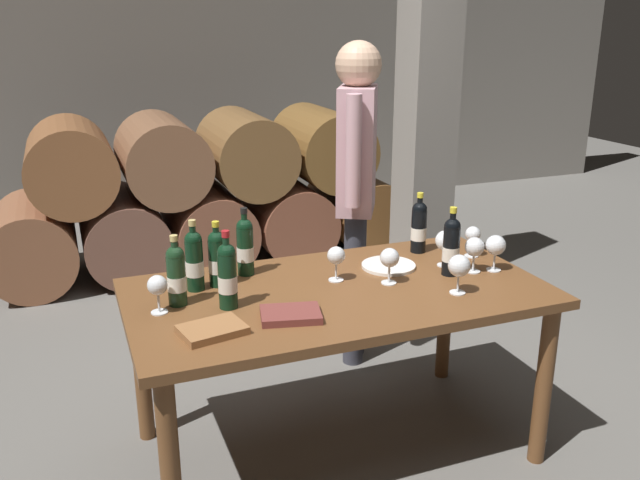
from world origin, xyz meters
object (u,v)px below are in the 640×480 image
Objects in this scene: wine_bottle_5 at (451,246)px; wine_glass_5 at (459,267)px; wine_bottle_1 at (217,258)px; wine_glass_6 at (336,257)px; wine_glass_1 at (473,235)px; wine_bottle_2 at (245,246)px; wine_bottle_6 at (194,260)px; leather_ledger at (291,315)px; wine_glass_0 at (475,248)px; wine_glass_2 at (496,246)px; wine_glass_3 at (446,241)px; wine_glass_7 at (390,259)px; wine_glass_4 at (157,287)px; serving_plate at (388,266)px; wine_bottle_4 at (419,226)px; tasting_notebook at (212,330)px; wine_bottle_0 at (176,275)px; dining_table at (337,309)px; wine_bottle_3 at (227,275)px.

wine_bottle_5 is 0.21m from wine_glass_5.
wine_glass_6 is at bearing -14.96° from wine_bottle_1.
wine_glass_5 reaches higher than wine_glass_6.
wine_glass_5 is at bearing -130.00° from wine_glass_1.
wine_bottle_2 is 0.26m from wine_bottle_6.
wine_glass_0 is at bearing 23.70° from leather_ledger.
wine_glass_2 reaches higher than leather_ledger.
wine_glass_3 is 0.32m from wine_glass_5.
wine_bottle_5 reaches higher than wine_glass_7.
wine_glass_2 is (-0.01, -0.19, 0.01)m from wine_glass_1.
wine_glass_5 is at bearing -11.80° from wine_glass_4.
wine_glass_3 is at bearing -16.67° from serving_plate.
wine_glass_3 is at bearing -14.40° from wine_bottle_2.
wine_bottle_4 is 0.97× the size of wine_bottle_6.
tasting_notebook is at bearing -169.60° from wine_bottle_5.
wine_glass_0 is 1.05× the size of wine_glass_4.
wine_glass_4 is 0.30m from tasting_notebook.
wine_bottle_5 reaches higher than wine_glass_5.
wine_glass_3 is at bearing 0.10° from wine_bottle_0.
wine_bottle_3 is (-0.46, -0.02, 0.22)m from dining_table.
wine_bottle_6 is at bearing 168.62° from wine_glass_6.
wine_glass_5 is (0.88, -0.43, -0.01)m from wine_bottle_1.
wine_bottle_0 is 1.19m from wine_glass_3.
wine_glass_2 is 0.99× the size of wine_glass_5.
wine_bottle_5 is at bearing -21.38° from wine_bottle_2.
wine_glass_0 is 0.14m from wine_glass_3.
wine_glass_7 is at bearing -162.32° from wine_glass_1.
wine_bottle_3 is 0.26m from wine_glass_4.
wine_glass_4 is at bearing 178.00° from dining_table.
wine_bottle_6 is 1.97× the size of wine_glass_4.
wine_bottle_5 is at bearing -0.92° from tasting_notebook.
wine_glass_4 is 0.63× the size of serving_plate.
wine_glass_3 is 0.75× the size of leather_ledger.
wine_bottle_3 reaches higher than wine_glass_4.
wine_bottle_1 is 0.47m from tasting_notebook.
wine_glass_7 is 0.64× the size of serving_plate.
wine_glass_6 is (-0.40, 0.30, -0.01)m from wine_glass_5.
wine_bottle_0 is 1.37m from wine_glass_1.
wine_bottle_2 is at bearing 30.69° from wine_bottle_1.
wine_bottle_2 is at bearing 64.09° from wine_bottle_3.
wine_bottle_4 is 0.25m from wine_glass_1.
wine_bottle_4 reaches higher than wine_glass_3.
wine_glass_2 is (0.21, -0.03, -0.02)m from wine_bottle_5.
wine_bottle_2 reaches higher than wine_bottle_4.
dining_table is at bearing -44.63° from wine_bottle_2.
wine_bottle_3 reaches higher than wine_bottle_1.
wine_glass_7 is 0.70× the size of leather_ledger.
wine_glass_6 reaches higher than tasting_notebook.
wine_glass_2 is at bearing -3.80° from tasting_notebook.
dining_table is at bearing 177.11° from wine_glass_0.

